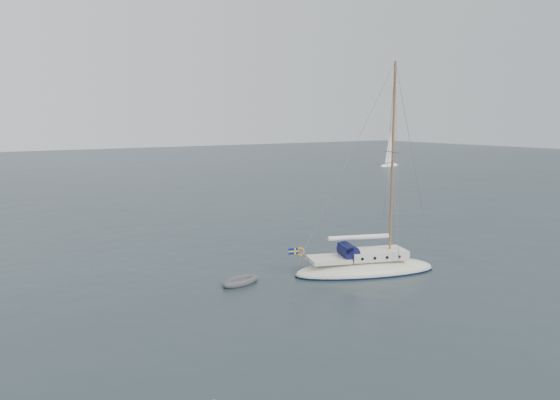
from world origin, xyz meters
TOP-DOWN VIEW (x-y plane):
  - ground at (0.00, 0.00)m, footprint 300.00×300.00m
  - sailboat at (3.92, -1.26)m, footprint 9.75×2.92m
  - dinghy at (-3.92, 1.07)m, footprint 2.71×1.23m
  - distant_yacht_b at (60.67, 54.75)m, footprint 6.33×3.38m

SIDE VIEW (x-z plane):
  - ground at x=0.00m, z-range 0.00..0.00m
  - dinghy at x=-3.92m, z-range -0.02..0.36m
  - sailboat at x=3.92m, z-range -5.89..7.99m
  - distant_yacht_b at x=60.67m, z-range -0.61..7.78m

